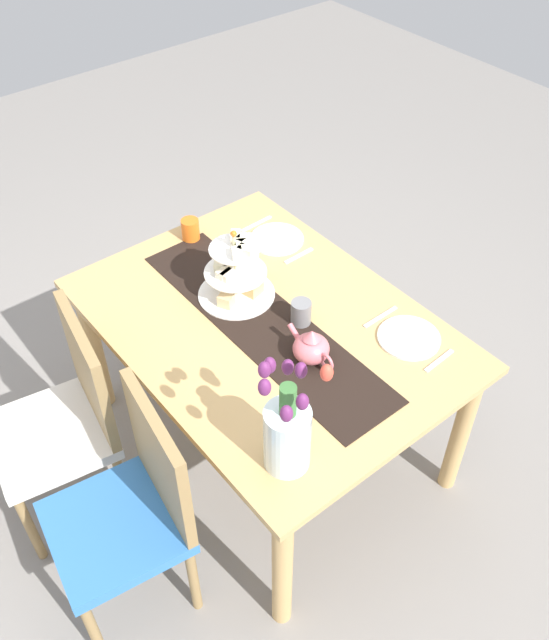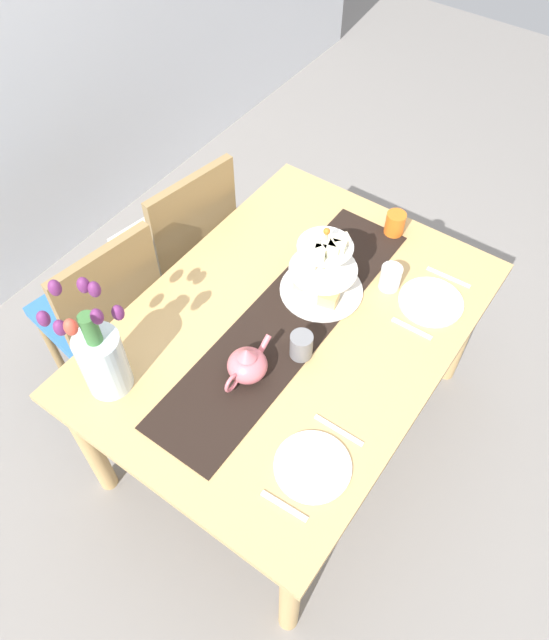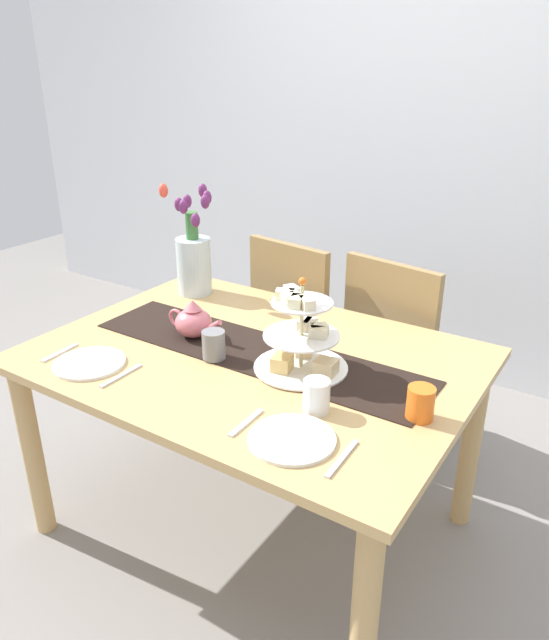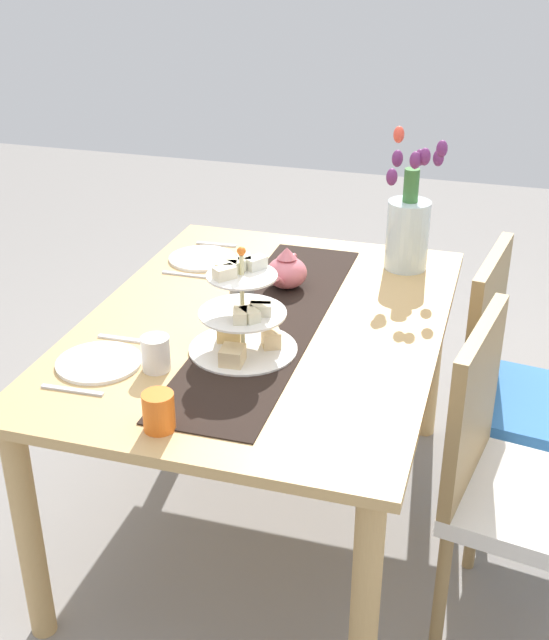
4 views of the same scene
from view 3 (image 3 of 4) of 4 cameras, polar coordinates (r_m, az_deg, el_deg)
The scene contains 18 objects.
ground_plane at distance 2.41m, azimuth -1.88°, elevation -18.78°, with size 8.00×8.00×0.00m, color gray.
room_wall_rear at distance 3.26m, azimuth 15.07°, elevation 17.10°, with size 6.00×0.08×2.60m, color silver.
dining_table at distance 2.05m, azimuth -2.11°, elevation -5.76°, with size 1.44×1.04×0.72m.
chair_left at distance 2.78m, azimuth 2.82°, elevation -0.28°, with size 0.48×0.48×0.91m.
chair_right at distance 2.59m, azimuth 11.99°, elevation -2.62°, with size 0.48×0.48×0.91m.
table_runner at distance 2.01m, azimuth -1.84°, elevation -3.02°, with size 1.21×0.29×0.00m, color black.
tiered_cake_stand at distance 1.86m, azimuth 2.66°, elevation -1.83°, with size 0.30×0.30×0.30m.
teapot at distance 2.12m, azimuth -7.76°, elevation -0.12°, with size 0.24×0.13×0.14m.
tulip_vase at distance 2.50m, azimuth -7.72°, elevation 5.91°, with size 0.19×0.19×0.46m.
dinner_plate_left at distance 2.02m, azimuth -17.25°, elevation -3.95°, with size 0.23×0.23×0.01m, color white.
fork_left at distance 2.13m, azimuth -19.79°, elevation -2.95°, with size 0.02×0.15×0.01m, color silver.
knife_left at distance 1.92m, azimuth -14.41°, elevation -5.17°, with size 0.01×0.17×0.01m, color silver.
dinner_plate_right at distance 1.57m, azimuth 1.67°, elevation -11.28°, with size 0.23×0.23×0.01m, color white.
fork_right at distance 1.64m, azimuth -2.72°, elevation -9.74°, with size 0.02×0.15×0.01m, color silver.
knife_right at distance 1.52m, azimuth 6.46°, elevation -12.99°, with size 0.01×0.17×0.01m, color silver.
mug_grey at distance 1.95m, azimuth -5.82°, elevation -2.36°, with size 0.08×0.08×0.10m, color slate.
mug_white_text at distance 1.67m, azimuth 4.02°, elevation -7.23°, with size 0.08×0.08×0.10m, color white.
mug_orange at distance 1.68m, azimuth 13.75°, elevation -7.72°, with size 0.08×0.08×0.10m, color orange.
Camera 3 is at (1.04, -1.45, 1.63)m, focal length 33.55 mm.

